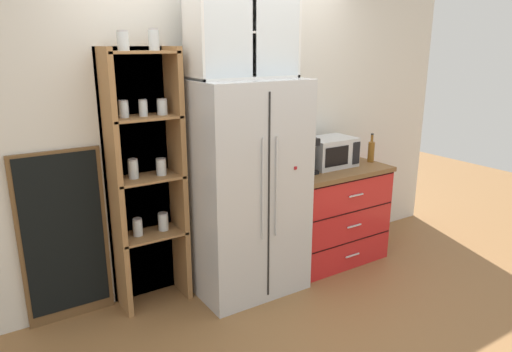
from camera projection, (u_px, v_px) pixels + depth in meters
name	position (u px, v px, depth m)	size (l,w,h in m)	color
ground_plane	(247.00, 286.00, 3.92)	(10.76, 10.76, 0.00)	olive
wall_back_cream	(221.00, 129.00, 3.89)	(5.06, 0.10, 2.55)	silver
refrigerator	(245.00, 188.00, 3.70)	(0.86, 0.68, 1.71)	silver
pantry_shelf_column	(144.00, 174.00, 3.48)	(0.56, 0.32, 2.06)	brown
counter_cabinet	(331.00, 213.00, 4.32)	(0.97, 0.63, 0.89)	red
microwave	(330.00, 152.00, 4.21)	(0.44, 0.33, 0.26)	silver
coffee_maker	(303.00, 155.00, 3.98)	(0.17, 0.20, 0.31)	black
mug_charcoal	(352.00, 157.00, 4.41)	(0.11, 0.07, 0.08)	#2D2D33
bottle_amber	(371.00, 149.00, 4.36)	(0.06, 0.06, 0.27)	brown
upper_cabinet	(241.00, 33.00, 3.41)	(0.83, 0.32, 0.66)	silver
chalkboard_menu	(64.00, 237.00, 3.31)	(0.60, 0.04, 1.26)	brown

